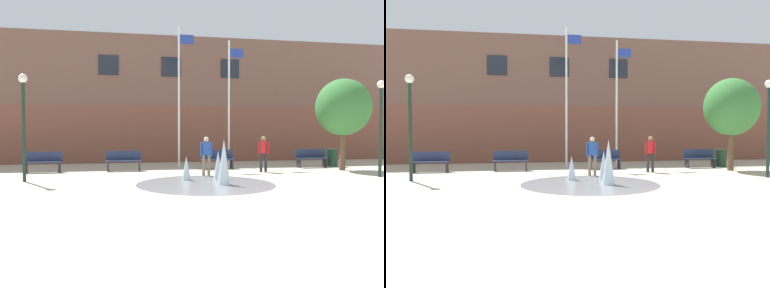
# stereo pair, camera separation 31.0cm
# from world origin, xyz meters

# --- Properties ---
(ground_plane) EXTENTS (100.00, 100.00, 0.00)m
(ground_plane) POSITION_xyz_m (0.00, 0.00, 0.00)
(ground_plane) COLOR #BCB299
(library_building) EXTENTS (36.00, 6.05, 7.29)m
(library_building) POSITION_xyz_m (0.00, 17.32, 3.65)
(library_building) COLOR brown
(library_building) RESTS_ON ground
(splash_fountain) EXTENTS (4.78, 4.78, 1.55)m
(splash_fountain) POSITION_xyz_m (0.39, 5.71, 0.50)
(splash_fountain) COLOR gray
(splash_fountain) RESTS_ON ground
(park_bench_left_of_flagpoles) EXTENTS (1.60, 0.44, 0.91)m
(park_bench_left_of_flagpoles) POSITION_xyz_m (-6.19, 10.10, 0.48)
(park_bench_left_of_flagpoles) COLOR #28282D
(park_bench_left_of_flagpoles) RESTS_ON ground
(park_bench_center) EXTENTS (1.60, 0.44, 0.91)m
(park_bench_center) POSITION_xyz_m (-2.71, 10.15, 0.48)
(park_bench_center) COLOR #28282D
(park_bench_center) RESTS_ON ground
(park_bench_near_trashcan) EXTENTS (1.60, 0.44, 0.91)m
(park_bench_near_trashcan) POSITION_xyz_m (1.72, 10.28, 0.48)
(park_bench_near_trashcan) COLOR #28282D
(park_bench_near_trashcan) RESTS_ON ground
(park_bench_far_right) EXTENTS (1.60, 0.44, 0.91)m
(park_bench_far_right) POSITION_xyz_m (6.51, 10.10, 0.48)
(park_bench_far_right) COLOR #28282D
(park_bench_far_right) RESTS_ON ground
(adult_in_red) EXTENTS (0.50, 0.22, 1.59)m
(adult_in_red) POSITION_xyz_m (0.61, 7.73, 0.93)
(adult_in_red) COLOR #89755B
(adult_in_red) RESTS_ON ground
(teen_by_trashcan) EXTENTS (0.50, 0.39, 1.59)m
(teen_by_trashcan) POSITION_xyz_m (3.40, 8.57, 0.93)
(teen_by_trashcan) COLOR #28282D
(teen_by_trashcan) RESTS_ON ground
(flagpole_left) EXTENTS (0.80, 0.10, 7.02)m
(flagpole_left) POSITION_xyz_m (0.06, 11.42, 3.75)
(flagpole_left) COLOR silver
(flagpole_left) RESTS_ON ground
(flagpole_right) EXTENTS (0.80, 0.10, 6.43)m
(flagpole_right) POSITION_xyz_m (2.65, 11.42, 3.44)
(flagpole_right) COLOR silver
(flagpole_right) RESTS_ON ground
(lamp_post_left_lane) EXTENTS (0.32, 0.32, 3.88)m
(lamp_post_left_lane) POSITION_xyz_m (-6.25, 7.19, 2.53)
(lamp_post_left_lane) COLOR #192D23
(lamp_post_left_lane) RESTS_ON ground
(lamp_post_right_lane) EXTENTS (0.32, 0.32, 3.83)m
(lamp_post_right_lane) POSITION_xyz_m (7.31, 6.09, 2.51)
(lamp_post_right_lane) COLOR #192D23
(lamp_post_right_lane) RESTS_ON ground
(trash_can) EXTENTS (0.56, 0.56, 0.90)m
(trash_can) POSITION_xyz_m (7.74, 10.28, 0.45)
(trash_can) COLOR #193323
(trash_can) RESTS_ON ground
(street_tree_near_building) EXTENTS (2.46, 2.46, 4.23)m
(street_tree_near_building) POSITION_xyz_m (7.30, 8.66, 2.91)
(street_tree_near_building) COLOR brown
(street_tree_near_building) RESTS_ON ground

